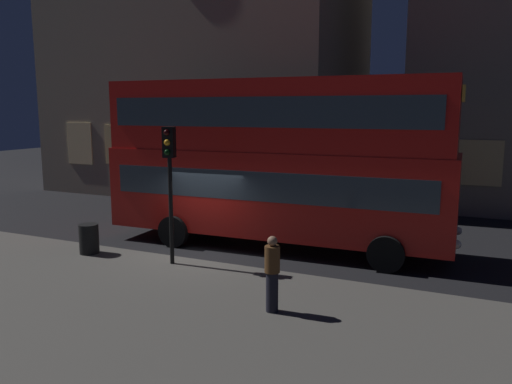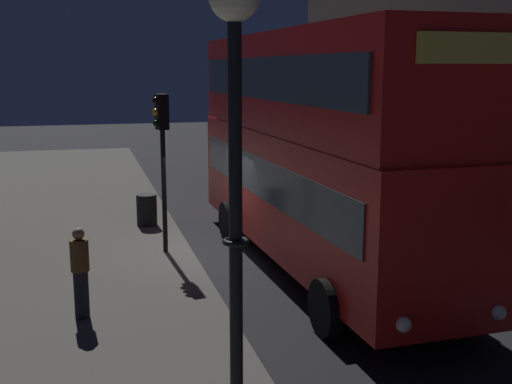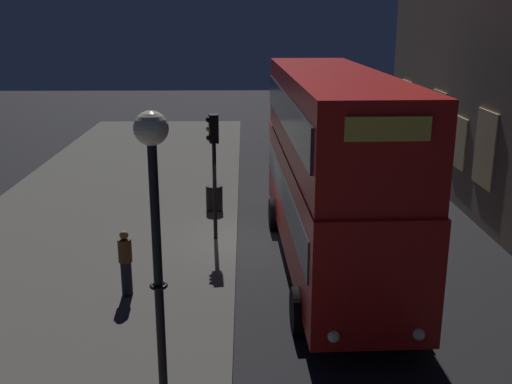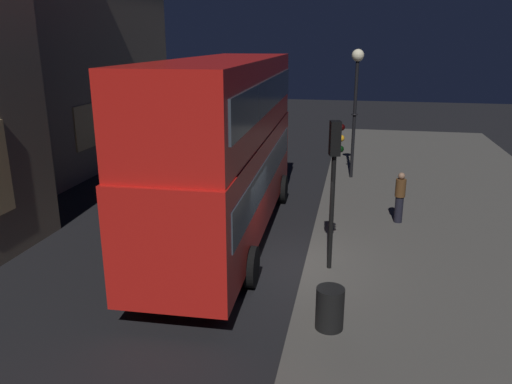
{
  "view_description": "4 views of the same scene",
  "coord_description": "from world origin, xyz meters",
  "views": [
    {
      "loc": [
        7.91,
        -12.98,
        4.5
      ],
      "look_at": [
        1.79,
        0.46,
        2.07
      ],
      "focal_mm": 35.53,
      "sensor_mm": 36.0,
      "label": 1
    },
    {
      "loc": [
        15.54,
        -3.08,
        4.63
      ],
      "look_at": [
        -0.21,
        1.15,
        1.49
      ],
      "focal_mm": 45.31,
      "sensor_mm": 36.0,
      "label": 2
    },
    {
      "loc": [
        17.86,
        -0.31,
        6.84
      ],
      "look_at": [
        0.06,
        0.03,
        1.67
      ],
      "focal_mm": 42.86,
      "sensor_mm": 36.0,
      "label": 3
    },
    {
      "loc": [
        -12.27,
        -1.72,
        5.89
      ],
      "look_at": [
        1.08,
        0.98,
        1.74
      ],
      "focal_mm": 34.97,
      "sensor_mm": 36.0,
      "label": 4
    }
  ],
  "objects": [
    {
      "name": "pedestrian",
      "position": [
        3.87,
        -3.26,
        1.0
      ],
      "size": [
        0.34,
        0.34,
        1.69
      ],
      "rotation": [
        0.0,
        0.0,
        1.21
      ],
      "color": "black",
      "rests_on": "sidewalk_slab"
    },
    {
      "name": "traffic_light_near_kerb",
      "position": [
        -0.07,
        -1.25,
        2.93
      ],
      "size": [
        0.37,
        0.39,
        3.9
      ],
      "rotation": [
        0.0,
        0.0,
        0.21
      ],
      "color": "black",
      "rests_on": "sidewalk_slab"
    },
    {
      "name": "litter_bin",
      "position": [
        -2.98,
        -1.4,
        0.57
      ],
      "size": [
        0.59,
        0.59,
        0.91
      ],
      "primitive_type": "cylinder",
      "color": "black",
      "rests_on": "sidewalk_slab"
    },
    {
      "name": "street_lamp",
      "position": [
        9.32,
        -1.63,
        4.11
      ],
      "size": [
        0.5,
        0.5,
        5.44
      ],
      "color": "black",
      "rests_on": "sidewalk_slab"
    },
    {
      "name": "double_decker_bus",
      "position": [
        1.76,
        2.04,
        3.02
      ],
      "size": [
        11.33,
        3.16,
        5.4
      ],
      "rotation": [
        0.0,
        0.0,
        0.03
      ],
      "color": "red",
      "rests_on": "ground"
    },
    {
      "name": "ground_plane",
      "position": [
        0.0,
        0.0,
        0.0
      ],
      "size": [
        80.0,
        80.0,
        0.0
      ],
      "primitive_type": "plane",
      "color": "black"
    }
  ]
}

